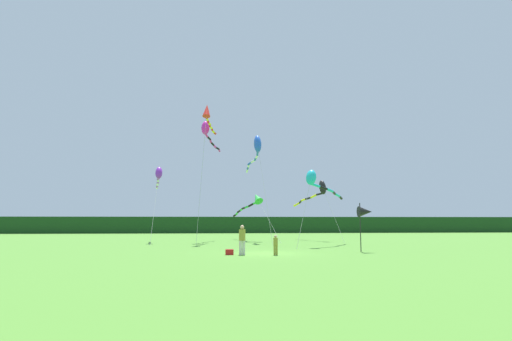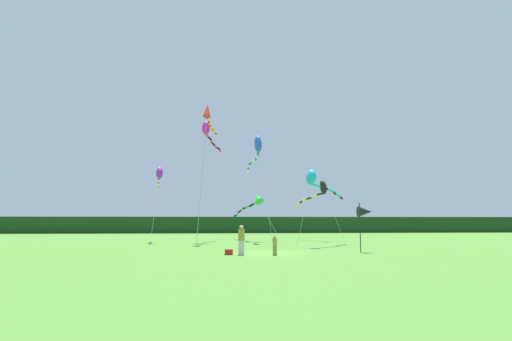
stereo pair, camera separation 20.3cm
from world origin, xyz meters
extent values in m
plane|color=#4C842D|center=(0.00, 0.00, 0.00)|extent=(120.00, 120.00, 0.00)
cube|color=#193D19|center=(0.00, 45.00, 1.33)|extent=(108.00, 2.91, 2.66)
cylinder|color=silver|center=(-1.61, -0.99, 0.41)|extent=(0.17, 0.17, 0.82)
cylinder|color=silver|center=(-1.42, -0.99, 0.41)|extent=(0.17, 0.17, 0.82)
cylinder|color=olive|center=(-1.52, -0.99, 1.15)|extent=(0.38, 0.38, 0.65)
sphere|color=tan|center=(-1.52, -0.99, 1.60)|extent=(0.24, 0.24, 0.24)
cylinder|color=olive|center=(0.32, -1.44, 0.28)|extent=(0.12, 0.12, 0.56)
cylinder|color=olive|center=(0.45, -1.44, 0.28)|extent=(0.12, 0.12, 0.56)
cylinder|color=olive|center=(0.39, -1.44, 0.78)|extent=(0.25, 0.25, 0.44)
sphere|color=tan|center=(0.39, -1.44, 1.08)|extent=(0.16, 0.16, 0.16)
cube|color=red|center=(-2.25, -0.85, 0.16)|extent=(0.47, 0.38, 0.31)
cylinder|color=black|center=(6.18, 0.61, 1.56)|extent=(0.06, 0.06, 3.11)
cone|color=black|center=(6.53, 0.61, 2.55)|extent=(0.90, 0.70, 0.70)
cylinder|color=#B2B2B2|center=(8.17, 13.69, 2.66)|extent=(1.02, 3.62, 5.34)
ellipsoid|color=black|center=(7.67, 15.49, 5.33)|extent=(0.93, 1.44, 1.72)
cylinder|color=black|center=(7.46, 15.89, 4.67)|extent=(0.60, 0.92, 0.29)
cylinder|color=yellow|center=(7.06, 16.71, 4.51)|extent=(0.59, 0.95, 0.44)
cylinder|color=black|center=(6.67, 17.53, 4.32)|extent=(0.59, 0.93, 0.32)
cylinder|color=yellow|center=(6.35, 18.37, 4.21)|extent=(0.45, 0.95, 0.30)
cylinder|color=black|center=(6.19, 19.26, 4.05)|extent=(0.26, 0.97, 0.42)
cylinder|color=yellow|center=(5.94, 20.11, 3.79)|extent=(0.65, 0.95, 0.49)
cylinder|color=#B2B2B2|center=(-4.39, 13.87, 5.52)|extent=(0.65, 2.26, 11.04)
ellipsoid|color=#E026B2|center=(-4.08, 14.99, 11.03)|extent=(1.02, 1.12, 1.46)
cylinder|color=#E026B2|center=(-3.99, 15.35, 10.40)|extent=(0.38, 0.81, 0.36)
cylinder|color=black|center=(-3.76, 16.05, 10.24)|extent=(0.49, 0.80, 0.35)
cylinder|color=#E026B2|center=(-3.59, 16.75, 10.09)|extent=(0.26, 0.79, 0.33)
cylinder|color=black|center=(-3.42, 17.46, 9.94)|extent=(0.48, 0.80, 0.36)
cylinder|color=#E026B2|center=(-3.18, 18.16, 9.81)|extent=(0.41, 0.79, 0.31)
cylinder|color=black|center=(-2.89, 18.83, 9.70)|extent=(0.55, 0.76, 0.29)
cylinder|color=#E026B2|center=(-2.66, 19.52, 9.61)|extent=(0.29, 0.78, 0.29)
cylinder|color=#B2B2B2|center=(1.24, 10.78, 4.59)|extent=(0.78, 4.64, 9.18)
ellipsoid|color=blue|center=(0.86, 13.09, 9.17)|extent=(0.89, 1.49, 1.94)
cylinder|color=blue|center=(0.89, 13.45, 8.35)|extent=(0.26, 0.81, 0.44)
cylinder|color=white|center=(0.89, 14.18, 8.16)|extent=(0.24, 0.78, 0.34)
cylinder|color=blue|center=(0.84, 14.92, 8.03)|extent=(0.26, 0.78, 0.32)
cylinder|color=white|center=(0.68, 15.62, 7.91)|extent=(0.47, 0.78, 0.31)
cylinder|color=blue|center=(0.41, 16.31, 7.77)|extent=(0.45, 0.80, 0.36)
cylinder|color=white|center=(0.32, 17.02, 7.63)|extent=(0.27, 0.78, 0.32)
cylinder|color=blue|center=(0.34, 17.75, 7.49)|extent=(0.23, 0.78, 0.34)
cylinder|color=white|center=(0.32, 18.49, 7.30)|extent=(0.22, 0.80, 0.42)
cylinder|color=#B2B2B2|center=(1.93, 13.47, 2.11)|extent=(1.76, 3.94, 4.24)
cone|color=green|center=(1.06, 15.43, 4.22)|extent=(1.33, 1.57, 1.33)
cylinder|color=green|center=(0.92, 15.78, 3.75)|extent=(0.48, 0.80, 0.32)
cylinder|color=black|center=(0.57, 16.43, 3.57)|extent=(0.62, 0.78, 0.43)
cylinder|color=green|center=(0.21, 17.08, 3.39)|extent=(0.50, 0.79, 0.32)
cylinder|color=black|center=(-0.07, 17.77, 3.29)|extent=(0.45, 0.79, 0.29)
cylinder|color=green|center=(-0.26, 18.48, 3.18)|extent=(0.33, 0.80, 0.33)
cylinder|color=black|center=(-0.46, 19.20, 3.01)|extent=(0.48, 0.82, 0.40)
cylinder|color=green|center=(-0.66, 19.91, 2.79)|extent=(0.33, 0.83, 0.42)
cylinder|color=black|center=(-0.84, 20.63, 2.59)|extent=(0.43, 0.81, 0.36)
cylinder|color=#B2B2B2|center=(-8.26, 11.40, 3.21)|extent=(0.09, 4.86, 6.43)
ellipsoid|color=purple|center=(-8.30, 13.82, 6.42)|extent=(0.65, 1.17, 1.39)
cylinder|color=purple|center=(-8.37, 14.09, 5.89)|extent=(0.35, 0.63, 0.29)
cylinder|color=white|center=(-8.47, 14.65, 5.80)|extent=(0.27, 0.62, 0.29)
cylinder|color=purple|center=(-8.54, 15.22, 5.69)|extent=(0.28, 0.63, 0.32)
cylinder|color=white|center=(-8.64, 15.78, 5.54)|extent=(0.33, 0.66, 0.37)
cylinder|color=purple|center=(-8.75, 16.34, 5.39)|extent=(0.29, 0.63, 0.31)
cylinder|color=white|center=(-8.84, 16.90, 5.29)|extent=(0.31, 0.63, 0.29)
cylinder|color=#B2B2B2|center=(-4.23, 10.07, 5.98)|extent=(0.66, 3.52, 11.96)
cone|color=red|center=(-3.92, 11.82, 11.95)|extent=(0.88, 1.14, 1.39)
cylinder|color=red|center=(-3.92, 12.04, 11.39)|extent=(0.20, 0.50, 0.32)
cylinder|color=yellow|center=(-3.88, 12.48, 11.30)|extent=(0.28, 0.50, 0.27)
cylinder|color=red|center=(-3.81, 12.91, 11.19)|extent=(0.27, 0.53, 0.34)
cylinder|color=yellow|center=(-3.70, 13.34, 11.09)|extent=(0.35, 0.51, 0.25)
cylinder|color=red|center=(-3.64, 13.77, 11.02)|extent=(0.22, 0.49, 0.28)
cylinder|color=yellow|center=(-3.56, 14.19, 10.93)|extent=(0.37, 0.52, 0.29)
cylinder|color=red|center=(-3.44, 14.61, 10.84)|extent=(0.26, 0.50, 0.29)
cylinder|color=yellow|center=(-3.34, 15.04, 10.73)|extent=(0.36, 0.54, 0.33)
cylinder|color=red|center=(-3.18, 15.45, 10.63)|extent=(0.36, 0.51, 0.26)
cylinder|color=#B2B2B2|center=(3.51, 5.06, 2.66)|extent=(1.63, 2.11, 5.33)
ellipsoid|color=#1EB7CC|center=(4.31, 6.10, 5.32)|extent=(1.26, 1.30, 1.38)
cylinder|color=#1EB7CC|center=(4.71, 6.42, 4.75)|extent=(0.95, 0.81, 0.36)
cylinder|color=black|center=(5.50, 7.07, 4.60)|extent=(0.93, 0.83, 0.33)
cylinder|color=#1EB7CC|center=(6.24, 7.77, 4.46)|extent=(0.87, 0.90, 0.35)
cylinder|color=black|center=(6.81, 8.61, 4.32)|extent=(0.63, 1.03, 0.32)
cylinder|color=#1EB7CC|center=(7.35, 9.47, 4.18)|extent=(0.80, 0.95, 0.35)
cylinder|color=black|center=(7.90, 10.33, 4.02)|extent=(0.67, 1.03, 0.37)
camera|label=1|loc=(-3.20, -25.86, 1.95)|focal=29.64mm
camera|label=2|loc=(-3.00, -25.88, 1.95)|focal=29.64mm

